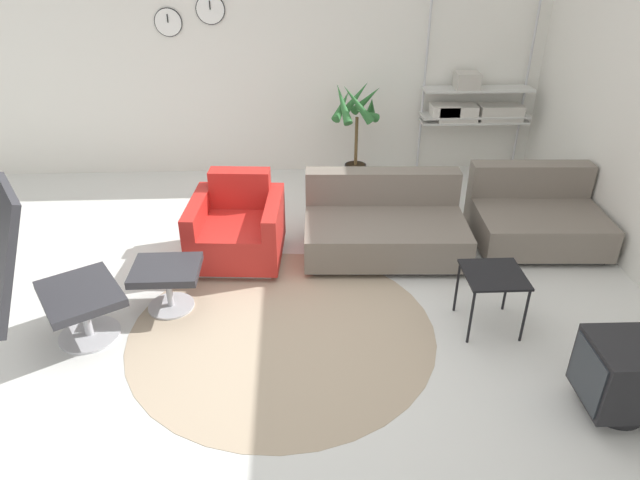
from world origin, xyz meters
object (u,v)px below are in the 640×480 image
at_px(couch_low, 384,227).
at_px(couch_second, 535,218).
at_px(armchair_red, 238,230).
at_px(crt_television, 625,377).
at_px(potted_plant, 356,129).
at_px(lounge_chair, 15,254).
at_px(ottoman, 167,277).
at_px(side_table, 493,279).
at_px(shelf_unit, 473,106).

height_order(couch_low, couch_second, same).
height_order(armchair_red, couch_low, armchair_red).
distance_m(crt_television, potted_plant, 3.81).
height_order(lounge_chair, ottoman, lounge_chair).
xyz_separation_m(lounge_chair, armchair_red, (1.29, 1.26, -0.53)).
height_order(lounge_chair, couch_second, lounge_chair).
height_order(ottoman, couch_low, couch_low).
bearing_deg(ottoman, armchair_red, 57.64).
bearing_deg(crt_television, couch_low, 30.06).
bearing_deg(crt_television, side_table, 31.85).
distance_m(side_table, crt_television, 1.05).
xyz_separation_m(couch_low, couch_second, (1.45, 0.11, -0.00)).
bearing_deg(couch_low, side_table, 120.45).
bearing_deg(couch_second, potted_plant, -39.43).
xyz_separation_m(lounge_chair, shelf_unit, (3.86, 3.14, 0.01)).
distance_m(armchair_red, couch_second, 2.77).
height_order(lounge_chair, side_table, lounge_chair).
distance_m(lounge_chair, crt_television, 3.87).
bearing_deg(armchair_red, couch_second, -172.06).
height_order(ottoman, potted_plant, potted_plant).
height_order(side_table, shelf_unit, shelf_unit).
height_order(ottoman, crt_television, crt_television).
xyz_separation_m(crt_television, shelf_unit, (0.10, 3.87, 0.53)).
bearing_deg(shelf_unit, lounge_chair, -140.91).
bearing_deg(potted_plant, side_table, -74.73).
height_order(side_table, potted_plant, potted_plant).
bearing_deg(couch_second, couch_low, 6.71).
relative_size(potted_plant, shelf_unit, 0.58).
relative_size(crt_television, potted_plant, 0.43).
xyz_separation_m(side_table, shelf_unit, (0.64, 2.97, 0.41)).
relative_size(lounge_chair, potted_plant, 1.13).
distance_m(couch_second, potted_plant, 2.14).
bearing_deg(potted_plant, shelf_unit, 12.32).
xyz_separation_m(armchair_red, shelf_unit, (2.58, 1.88, 0.54)).
height_order(armchair_red, potted_plant, potted_plant).
distance_m(ottoman, crt_television, 3.20).
height_order(potted_plant, shelf_unit, shelf_unit).
xyz_separation_m(armchair_red, couch_low, (1.32, 0.07, -0.04)).
bearing_deg(shelf_unit, couch_second, -83.67).
xyz_separation_m(couch_low, crt_television, (1.16, -2.06, 0.05)).
height_order(lounge_chair, potted_plant, lounge_chair).
distance_m(lounge_chair, couch_second, 4.33).
relative_size(lounge_chair, couch_second, 1.15).
bearing_deg(potted_plant, ottoman, -125.84).
xyz_separation_m(ottoman, armchair_red, (0.48, 0.76, -0.01)).
height_order(crt_television, potted_plant, potted_plant).
relative_size(lounge_chair, armchair_red, 1.58).
xyz_separation_m(lounge_chair, ottoman, (0.80, 0.50, -0.52)).
distance_m(couch_low, couch_second, 1.45).
bearing_deg(couch_low, ottoman, 27.26).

